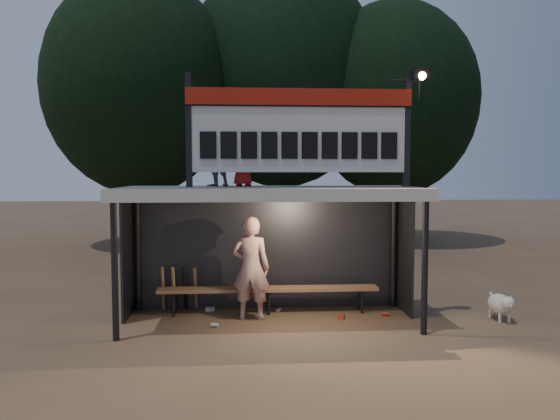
# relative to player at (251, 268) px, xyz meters

# --- Properties ---
(ground) EXTENTS (80.00, 80.00, 0.00)m
(ground) POSITION_rel_player_xyz_m (0.32, -0.19, -0.90)
(ground) COLOR brown
(ground) RESTS_ON ground
(player) EXTENTS (0.73, 0.54, 1.81)m
(player) POSITION_rel_player_xyz_m (0.00, 0.00, 0.00)
(player) COLOR silver
(player) RESTS_ON ground
(child_a) EXTENTS (0.66, 0.65, 1.08)m
(child_a) POSITION_rel_player_xyz_m (-0.63, 0.19, 1.95)
(child_a) COLOR slate
(child_a) RESTS_ON dugout_shelter
(child_b) EXTENTS (0.51, 0.42, 0.89)m
(child_b) POSITION_rel_player_xyz_m (-0.12, 0.10, 1.86)
(child_b) COLOR #B11B1C
(child_b) RESTS_ON dugout_shelter
(dugout_shelter) EXTENTS (5.10, 2.08, 2.32)m
(dugout_shelter) POSITION_rel_player_xyz_m (0.32, 0.05, 0.94)
(dugout_shelter) COLOR #424245
(dugout_shelter) RESTS_ON ground
(scoreboard_assembly) EXTENTS (4.10, 0.27, 1.99)m
(scoreboard_assembly) POSITION_rel_player_xyz_m (0.88, -0.20, 2.42)
(scoreboard_assembly) COLOR black
(scoreboard_assembly) RESTS_ON dugout_shelter
(bench) EXTENTS (4.00, 0.35, 0.48)m
(bench) POSITION_rel_player_xyz_m (0.32, 0.36, -0.47)
(bench) COLOR #986D48
(bench) RESTS_ON ground
(tree_left) EXTENTS (6.46, 6.46, 9.27)m
(tree_left) POSITION_rel_player_xyz_m (-3.68, 9.81, 4.61)
(tree_left) COLOR black
(tree_left) RESTS_ON ground
(tree_mid) EXTENTS (7.22, 7.22, 10.36)m
(tree_mid) POSITION_rel_player_xyz_m (1.32, 11.31, 5.26)
(tree_mid) COLOR #301F15
(tree_mid) RESTS_ON ground
(tree_right) EXTENTS (6.08, 6.08, 8.72)m
(tree_right) POSITION_rel_player_xyz_m (5.32, 10.31, 4.28)
(tree_right) COLOR black
(tree_right) RESTS_ON ground
(dog) EXTENTS (0.36, 0.81, 0.49)m
(dog) POSITION_rel_player_xyz_m (4.33, -0.37, -0.63)
(dog) COLOR beige
(dog) RESTS_ON ground
(bats) EXTENTS (0.67, 0.35, 0.84)m
(bats) POSITION_rel_player_xyz_m (-1.31, 0.63, -0.47)
(bats) COLOR olive
(bats) RESTS_ON ground
(litter) EXTENTS (3.31, 1.16, 0.08)m
(litter) POSITION_rel_player_xyz_m (0.39, 0.18, -0.87)
(litter) COLOR #B62C1F
(litter) RESTS_ON ground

